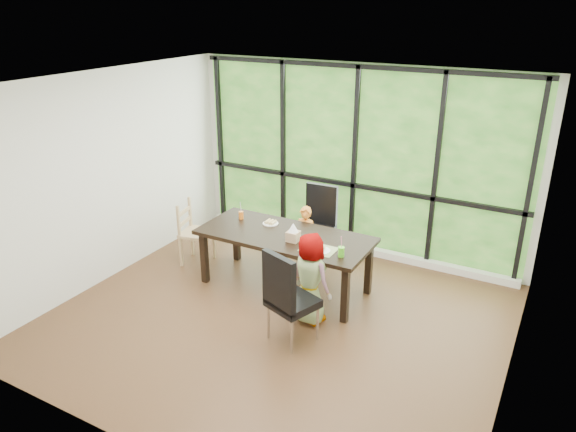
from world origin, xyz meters
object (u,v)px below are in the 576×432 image
at_px(chair_end_beech, 197,233).
at_px(plate_near, 320,251).
at_px(orange_cup, 241,215).
at_px(child_toddler, 305,239).
at_px(plate_far, 271,223).
at_px(chair_window_leather, 316,225).
at_px(child_older, 312,279).
at_px(chair_interior_leather, 293,296).
at_px(tissue_box, 293,236).
at_px(green_cup, 341,252).
at_px(dining_table, 285,261).

relative_size(chair_end_beech, plate_near, 3.82).
xyz_separation_m(chair_end_beech, orange_cup, (0.67, 0.13, 0.35)).
relative_size(child_toddler, plate_far, 4.49).
height_order(chair_window_leather, child_older, child_older).
xyz_separation_m(chair_interior_leather, child_toddler, (-0.63, 1.53, -0.08)).
bearing_deg(chair_end_beech, child_toddler, -82.50).
distance_m(chair_end_beech, child_older, 2.15).
bearing_deg(tissue_box, green_cup, -9.66).
xyz_separation_m(child_toddler, orange_cup, (-0.76, -0.40, 0.34)).
bearing_deg(dining_table, child_older, -39.45).
distance_m(chair_end_beech, green_cup, 2.34).
height_order(green_cup, tissue_box, tissue_box).
relative_size(dining_table, orange_cup, 21.31).
height_order(plate_far, green_cup, green_cup).
bearing_deg(tissue_box, plate_far, 147.61).
bearing_deg(tissue_box, child_older, -41.44).
distance_m(chair_end_beech, child_toddler, 1.52).
xyz_separation_m(dining_table, chair_window_leather, (0.00, 0.89, 0.17)).
bearing_deg(dining_table, chair_window_leather, 89.76).
xyz_separation_m(chair_end_beech, child_toddler, (1.43, 0.53, 0.01)).
bearing_deg(child_toddler, plate_near, -51.14).
xyz_separation_m(chair_interior_leather, green_cup, (0.23, 0.72, 0.27)).
bearing_deg(orange_cup, chair_window_leather, 43.63).
xyz_separation_m(child_older, plate_far, (-0.97, 0.73, 0.21)).
relative_size(chair_interior_leather, plate_near, 4.58).
height_order(plate_near, green_cup, green_cup).
bearing_deg(chair_interior_leather, child_older, -71.90).
bearing_deg(chair_interior_leather, chair_end_beech, -6.18).
xyz_separation_m(child_toddler, plate_far, (-0.32, -0.37, 0.30)).
xyz_separation_m(child_older, orange_cup, (-1.40, 0.70, 0.26)).
distance_m(plate_near, orange_cup, 1.41).
distance_m(child_older, orange_cup, 1.59).
bearing_deg(dining_table, child_toddler, 90.00).
relative_size(chair_end_beech, child_older, 0.83).
distance_m(plate_near, green_cup, 0.27).
bearing_deg(orange_cup, child_toddler, 28.09).
distance_m(chair_interior_leather, child_toddler, 1.66).
bearing_deg(plate_far, child_older, -36.96).
relative_size(chair_window_leather, green_cup, 9.11).
bearing_deg(chair_end_beech, chair_window_leather, -72.13).
bearing_deg(orange_cup, plate_near, -16.22).
xyz_separation_m(chair_end_beech, plate_near, (2.03, -0.27, 0.31)).
height_order(dining_table, chair_end_beech, chair_end_beech).
height_order(plate_near, tissue_box, tissue_box).
bearing_deg(chair_interior_leather, plate_far, -30.80).
bearing_deg(chair_interior_leather, orange_cup, -19.31).
xyz_separation_m(dining_table, green_cup, (0.87, -0.24, 0.43)).
distance_m(child_toddler, child_older, 1.28).
bearing_deg(dining_table, chair_interior_leather, -56.72).
bearing_deg(plate_far, chair_window_leather, 64.76).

